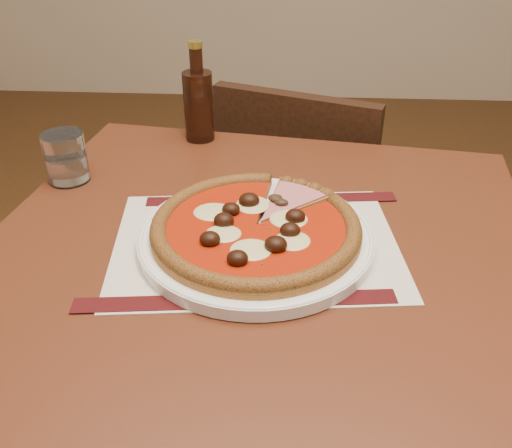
{
  "coord_description": "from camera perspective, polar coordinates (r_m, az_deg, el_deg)",
  "views": [
    {
      "loc": [
        -0.52,
        -0.41,
        1.22
      ],
      "look_at": [
        -0.56,
        0.29,
        0.78
      ],
      "focal_mm": 40.0,
      "sensor_mm": 36.0,
      "label": 1
    }
  ],
  "objects": [
    {
      "name": "placemat",
      "position": [
        0.83,
        -0.01,
        -2.01
      ],
      "size": [
        0.44,
        0.33,
        0.0
      ],
      "primitive_type": "cube",
      "rotation": [
        0.0,
        0.0,
        0.1
      ],
      "color": "silver",
      "rests_on": "table"
    },
    {
      "name": "chair_far",
      "position": [
        1.48,
        4.77,
        1.23
      ],
      "size": [
        0.49,
        0.49,
        0.8
      ],
      "rotation": [
        0.0,
        0.0,
        2.79
      ],
      "color": "black",
      "rests_on": "ground"
    },
    {
      "name": "bottle",
      "position": [
        1.14,
        -5.78,
        12.0
      ],
      "size": [
        0.06,
        0.06,
        0.19
      ],
      "color": "black",
      "rests_on": "table"
    },
    {
      "name": "water_glass",
      "position": [
        1.03,
        -18.49,
        6.32
      ],
      "size": [
        0.07,
        0.07,
        0.09
      ],
      "primitive_type": "cylinder",
      "rotation": [
        0.0,
        0.0,
        0.04
      ],
      "color": "white",
      "rests_on": "table"
    },
    {
      "name": "ham_slice",
      "position": [
        0.88,
        4.37,
        2.29
      ],
      "size": [
        0.11,
        0.14,
        0.02
      ],
      "rotation": [
        0.0,
        0.0,
        1.03
      ],
      "color": "#AE742A",
      "rests_on": "plate"
    },
    {
      "name": "plate",
      "position": [
        0.82,
        -0.01,
        -1.43
      ],
      "size": [
        0.34,
        0.34,
        0.02
      ],
      "primitive_type": "cylinder",
      "color": "white",
      "rests_on": "placemat"
    },
    {
      "name": "pizza",
      "position": [
        0.81,
        -0.03,
        -0.28
      ],
      "size": [
        0.3,
        0.3,
        0.04
      ],
      "color": "#AE742A",
      "rests_on": "plate"
    },
    {
      "name": "table",
      "position": [
        0.88,
        -0.08,
        -7.93
      ],
      "size": [
        0.9,
        0.9,
        0.75
      ],
      "rotation": [
        0.0,
        0.0,
        -0.14
      ],
      "color": "#592815",
      "rests_on": "ground"
    }
  ]
}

